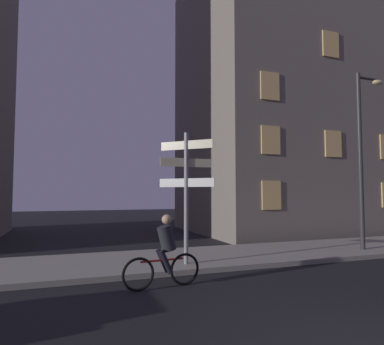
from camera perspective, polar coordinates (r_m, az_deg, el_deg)
name	(u,v)px	position (r m, az deg, el deg)	size (l,w,h in m)	color
sidewalk_kerb	(195,258)	(10.88, 0.49, -14.13)	(40.00, 3.41, 0.14)	gray
signpost	(186,184)	(9.55, -0.98, -1.94)	(1.50, 1.22, 3.65)	gray
street_lamp	(363,146)	(13.56, 26.62, 4.02)	(1.21, 0.28, 6.24)	#2D2D30
cyclist	(164,254)	(7.79, -4.62, -13.34)	(1.81, 0.37, 1.61)	black
building_right_block	(302,105)	(21.50, 17.95, 10.68)	(13.14, 8.37, 14.55)	slate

